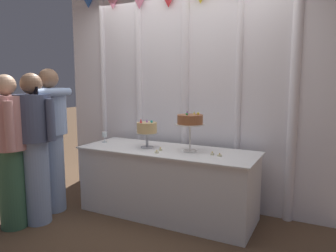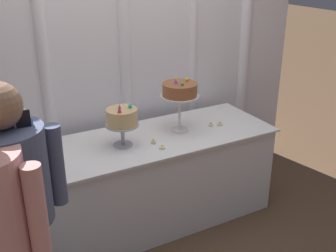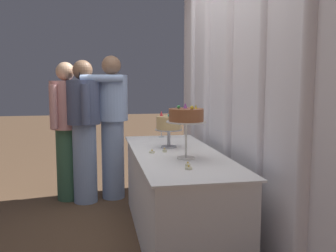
{
  "view_description": "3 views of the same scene",
  "coord_description": "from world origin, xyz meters",
  "px_view_note": "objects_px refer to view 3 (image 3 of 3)",
  "views": [
    {
      "loc": [
        1.57,
        -2.95,
        1.5
      ],
      "look_at": [
        0.06,
        0.0,
        1.03
      ],
      "focal_mm": 33.73,
      "sensor_mm": 36.0,
      "label": 1
    },
    {
      "loc": [
        -1.3,
        -2.54,
        2.1
      ],
      "look_at": [
        0.16,
        0.12,
        0.82
      ],
      "focal_mm": 44.48,
      "sensor_mm": 36.0,
      "label": 2
    },
    {
      "loc": [
        3.13,
        -0.57,
        1.38
      ],
      "look_at": [
        0.02,
        0.02,
        0.99
      ],
      "focal_mm": 40.52,
      "sensor_mm": 36.0,
      "label": 3
    }
  ],
  "objects_px": {
    "tealight_far_left": "(165,151)",
    "tealight_far_right": "(189,168)",
    "cake_display_nearright": "(186,117)",
    "guest_man_dark_suit": "(67,126)",
    "cake_display_nearleft": "(169,124)",
    "guest_girl_blue_dress": "(112,121)",
    "cake_table": "(177,195)",
    "guest_man_pink_jacket": "(84,127)",
    "wine_glass": "(161,129)",
    "tealight_near_right": "(188,165)",
    "tealight_near_left": "(152,152)"
  },
  "relations": [
    {
      "from": "cake_table",
      "to": "tealight_far_right",
      "type": "height_order",
      "value": "tealight_far_right"
    },
    {
      "from": "cake_display_nearright",
      "to": "cake_display_nearleft",
      "type": "bearing_deg",
      "value": -175.34
    },
    {
      "from": "cake_display_nearright",
      "to": "guest_man_pink_jacket",
      "type": "bearing_deg",
      "value": -149.45
    },
    {
      "from": "cake_display_nearleft",
      "to": "tealight_far_right",
      "type": "xyz_separation_m",
      "value": [
        0.86,
        -0.02,
        -0.21
      ]
    },
    {
      "from": "cake_display_nearright",
      "to": "tealight_far_right",
      "type": "distance_m",
      "value": 0.48
    },
    {
      "from": "tealight_far_left",
      "to": "tealight_far_right",
      "type": "xyz_separation_m",
      "value": [
        0.65,
        0.05,
        -0.0
      ]
    },
    {
      "from": "cake_table",
      "to": "tealight_near_left",
      "type": "bearing_deg",
      "value": -94.09
    },
    {
      "from": "tealight_far_left",
      "to": "tealight_far_right",
      "type": "height_order",
      "value": "tealight_far_left"
    },
    {
      "from": "guest_man_dark_suit",
      "to": "cake_table",
      "type": "bearing_deg",
      "value": 38.26
    },
    {
      "from": "wine_glass",
      "to": "cake_display_nearleft",
      "type": "bearing_deg",
      "value": -3.6
    },
    {
      "from": "guest_girl_blue_dress",
      "to": "guest_man_dark_suit",
      "type": "relative_size",
      "value": 1.05
    },
    {
      "from": "cake_display_nearleft",
      "to": "cake_display_nearright",
      "type": "xyz_separation_m",
      "value": [
        0.51,
        0.04,
        0.12
      ]
    },
    {
      "from": "wine_glass",
      "to": "guest_girl_blue_dress",
      "type": "height_order",
      "value": "guest_girl_blue_dress"
    },
    {
      "from": "cake_display_nearleft",
      "to": "tealight_near_left",
      "type": "bearing_deg",
      "value": -39.45
    },
    {
      "from": "cake_table",
      "to": "tealight_near_left",
      "type": "height_order",
      "value": "tealight_near_left"
    },
    {
      "from": "cake_display_nearleft",
      "to": "cake_display_nearright",
      "type": "relative_size",
      "value": 0.76
    },
    {
      "from": "cake_display_nearleft",
      "to": "tealight_near_left",
      "type": "xyz_separation_m",
      "value": [
        0.23,
        -0.19,
        -0.21
      ]
    },
    {
      "from": "wine_glass",
      "to": "tealight_far_left",
      "type": "relative_size",
      "value": 3.4
    },
    {
      "from": "cake_table",
      "to": "guest_girl_blue_dress",
      "type": "xyz_separation_m",
      "value": [
        -1.23,
        -0.5,
        0.52
      ]
    },
    {
      "from": "tealight_near_left",
      "to": "tealight_far_right",
      "type": "height_order",
      "value": "same"
    },
    {
      "from": "tealight_far_right",
      "to": "guest_man_pink_jacket",
      "type": "distance_m",
      "value": 1.92
    },
    {
      "from": "tealight_near_right",
      "to": "guest_man_pink_jacket",
      "type": "distance_m",
      "value": 1.85
    },
    {
      "from": "cake_table",
      "to": "guest_man_dark_suit",
      "type": "relative_size",
      "value": 1.27
    },
    {
      "from": "guest_man_pink_jacket",
      "to": "wine_glass",
      "type": "bearing_deg",
      "value": 72.81
    },
    {
      "from": "cake_display_nearright",
      "to": "guest_man_dark_suit",
      "type": "relative_size",
      "value": 0.28
    },
    {
      "from": "guest_girl_blue_dress",
      "to": "guest_man_pink_jacket",
      "type": "height_order",
      "value": "guest_girl_blue_dress"
    },
    {
      "from": "tealight_near_right",
      "to": "guest_girl_blue_dress",
      "type": "distance_m",
      "value": 1.84
    },
    {
      "from": "cake_table",
      "to": "tealight_far_left",
      "type": "distance_m",
      "value": 0.4
    },
    {
      "from": "cake_display_nearright",
      "to": "tealight_near_right",
      "type": "distance_m",
      "value": 0.42
    },
    {
      "from": "tealight_near_left",
      "to": "guest_man_pink_jacket",
      "type": "distance_m",
      "value": 1.27
    },
    {
      "from": "cake_display_nearright",
      "to": "guest_man_dark_suit",
      "type": "bearing_deg",
      "value": -146.4
    },
    {
      "from": "cake_table",
      "to": "cake_display_nearleft",
      "type": "xyz_separation_m",
      "value": [
        -0.24,
        -0.02,
        0.59
      ]
    },
    {
      "from": "cake_display_nearright",
      "to": "tealight_far_right",
      "type": "height_order",
      "value": "cake_display_nearright"
    },
    {
      "from": "cake_table",
      "to": "cake_display_nearleft",
      "type": "height_order",
      "value": "cake_display_nearleft"
    },
    {
      "from": "wine_glass",
      "to": "tealight_near_left",
      "type": "relative_size",
      "value": 2.66
    },
    {
      "from": "tealight_near_right",
      "to": "guest_girl_blue_dress",
      "type": "xyz_separation_m",
      "value": [
        -1.77,
        -0.47,
        0.13
      ]
    },
    {
      "from": "tealight_far_left",
      "to": "guest_girl_blue_dress",
      "type": "distance_m",
      "value": 1.28
    },
    {
      "from": "guest_girl_blue_dress",
      "to": "tealight_far_right",
      "type": "bearing_deg",
      "value": 13.7
    },
    {
      "from": "tealight_near_left",
      "to": "guest_man_dark_suit",
      "type": "bearing_deg",
      "value": -147.81
    },
    {
      "from": "tealight_far_left",
      "to": "guest_man_dark_suit",
      "type": "distance_m",
      "value": 1.54
    },
    {
      "from": "tealight_far_left",
      "to": "tealight_near_right",
      "type": "distance_m",
      "value": 0.57
    },
    {
      "from": "wine_glass",
      "to": "tealight_far_left",
      "type": "bearing_deg",
      "value": -7.54
    },
    {
      "from": "tealight_far_left",
      "to": "tealight_near_right",
      "type": "xyz_separation_m",
      "value": [
        0.57,
        0.06,
        -0.0
      ]
    },
    {
      "from": "guest_girl_blue_dress",
      "to": "cake_display_nearleft",
      "type": "bearing_deg",
      "value": 25.65
    },
    {
      "from": "cake_display_nearright",
      "to": "guest_girl_blue_dress",
      "type": "height_order",
      "value": "guest_girl_blue_dress"
    },
    {
      "from": "cake_table",
      "to": "tealight_far_left",
      "type": "relative_size",
      "value": 51.53
    },
    {
      "from": "guest_man_dark_suit",
      "to": "cake_display_nearright",
      "type": "bearing_deg",
      "value": 33.6
    },
    {
      "from": "tealight_near_left",
      "to": "guest_man_dark_suit",
      "type": "distance_m",
      "value": 1.49
    },
    {
      "from": "guest_man_dark_suit",
      "to": "tealight_far_right",
      "type": "bearing_deg",
      "value": 26.82
    },
    {
      "from": "tealight_near_left",
      "to": "cake_table",
      "type": "bearing_deg",
      "value": 85.91
    }
  ]
}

